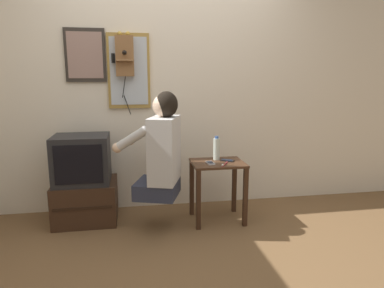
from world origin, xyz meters
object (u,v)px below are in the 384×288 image
wall_phone_antique (125,56)px  cell_phone_held (210,163)px  person (161,150)px  wall_mirror (129,71)px  water_bottle (217,149)px  television (82,159)px  cell_phone_spare (227,160)px  framed_picture (85,55)px  toothbrush (224,164)px

wall_phone_antique → cell_phone_held: (0.75, -0.48, -0.98)m
person → wall_mirror: (-0.26, 0.58, 0.68)m
water_bottle → person: bearing=-159.7°
person → wall_mirror: wall_mirror is taller
television → cell_phone_spare: (1.36, -0.16, -0.03)m
person → television: person is taller
person → framed_picture: size_ratio=1.84×
water_bottle → toothbrush: (0.02, -0.21, -0.10)m
wall_mirror → cell_phone_spare: size_ratio=5.38×
person → cell_phone_spare: size_ratio=6.89×
wall_mirror → toothbrush: wall_mirror is taller
toothbrush → person: bearing=28.9°
water_bottle → toothbrush: size_ratio=1.48×
wall_mirror → toothbrush: bearing=-35.4°
framed_picture → water_bottle: size_ratio=2.20×
television → water_bottle: bearing=-4.1°
person → cell_phone_spare: (0.64, 0.13, -0.16)m
person → television: size_ratio=1.87×
wall_phone_antique → wall_mirror: bearing=49.0°
cell_phone_held → toothbrush: toothbrush is taller
wall_mirror → cell_phone_held: 1.22m
person → wall_phone_antique: size_ratio=1.18×
cell_phone_spare → toothbrush: size_ratio=0.87×
person → cell_phone_spare: person is taller
wall_phone_antique → cell_phone_held: size_ratio=6.23×
person → framed_picture: bearing=67.3°
person → toothbrush: bearing=-72.8°
framed_picture → person: bearing=-41.0°
framed_picture → cell_phone_spare: 1.71m
television → wall_phone_antique: bearing=30.4°
person → toothbrush: (0.57, -0.01, -0.16)m
television → cell_phone_spare: 1.37m
television → water_bottle: size_ratio=2.17×
person → toothbrush: person is taller
water_bottle → television: bearing=175.9°
wall_phone_antique → framed_picture: bearing=173.3°
cell_phone_spare → water_bottle: water_bottle is taller
framed_picture → cell_phone_spare: size_ratio=3.74×
water_bottle → toothbrush: 0.24m
wall_phone_antique → wall_mirror: size_ratio=1.09×
framed_picture → television: bearing=-99.5°
television → framed_picture: framed_picture is taller
framed_picture → water_bottle: 1.56m
water_bottle → wall_phone_antique: bearing=158.2°
wall_mirror → cell_phone_held: (0.72, -0.52, -0.84)m
television → person: bearing=-22.1°
cell_phone_spare → toothbrush: 0.16m
television → wall_phone_antique: (0.42, 0.25, 0.96)m
wall_phone_antique → cell_phone_held: bearing=-32.5°
wall_phone_antique → cell_phone_held: wall_phone_antique is taller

